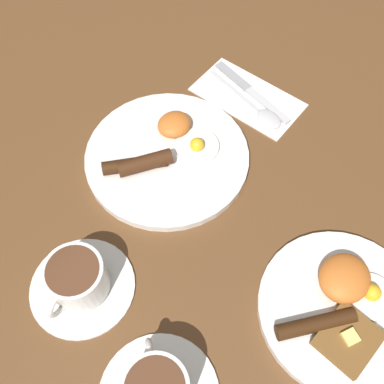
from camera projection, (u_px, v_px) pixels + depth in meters
The scene contains 7 objects.
ground_plane at pixel (167, 159), 0.80m from camera, with size 3.00×3.00×0.00m, color brown.
breakfast_plate_near at pixel (166, 155), 0.79m from camera, with size 0.29×0.29×0.04m.
breakfast_plate_far at pixel (343, 306), 0.65m from camera, with size 0.25×0.25×0.05m.
teacup_near at pixel (78, 281), 0.65m from camera, with size 0.16×0.16×0.07m.
napkin at pixel (248, 97), 0.88m from camera, with size 0.11×0.21×0.01m, color white.
knife at pixel (248, 88), 0.88m from camera, with size 0.04×0.20×0.01m.
spoon at pixel (262, 113), 0.85m from camera, with size 0.05×0.19×0.01m.
Camera 1 is at (0.31, 0.35, 0.65)m, focal length 42.00 mm.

